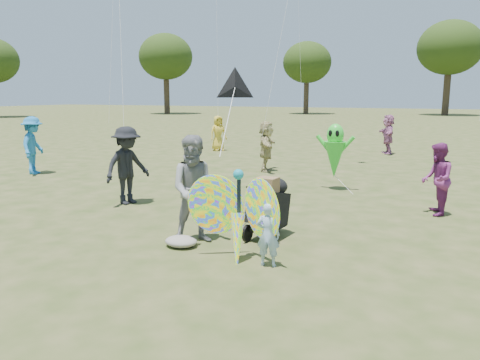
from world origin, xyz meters
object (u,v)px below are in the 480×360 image
(child_girl, at_px, (268,235))
(crowd_g, at_px, (218,133))
(crowd_b, at_px, (127,166))
(crowd_d, at_px, (266,146))
(alien_kite, at_px, (335,153))
(adult_man, at_px, (196,189))
(crowd_e, at_px, (437,179))
(crowd_i, at_px, (33,145))
(jogging_stroller, at_px, (269,203))
(crowd_j, at_px, (388,134))
(butterfly_kite, at_px, (238,217))

(child_girl, relative_size, crowd_g, 0.62)
(child_girl, xyz_separation_m, crowd_b, (-4.36, 2.39, 0.41))
(crowd_d, bearing_deg, alien_kite, -143.68)
(crowd_b, xyz_separation_m, crowd_g, (-2.76, 9.98, -0.12))
(crowd_d, bearing_deg, adult_man, 175.66)
(crowd_e, bearing_deg, crowd_i, -99.32)
(jogging_stroller, bearing_deg, crowd_b, 172.13)
(crowd_j, distance_m, jogging_stroller, 13.03)
(crowd_d, height_order, crowd_e, crowd_d)
(crowd_i, relative_size, crowd_j, 1.10)
(adult_man, distance_m, butterfly_kite, 1.16)
(crowd_b, distance_m, jogging_stroller, 4.03)
(child_girl, height_order, crowd_b, crowd_b)
(crowd_i, distance_m, crowd_j, 13.69)
(crowd_g, distance_m, crowd_i, 8.26)
(crowd_j, bearing_deg, jogging_stroller, -20.62)
(crowd_i, distance_m, alien_kite, 9.31)
(crowd_i, distance_m, jogging_stroller, 9.67)
(crowd_e, relative_size, crowd_g, 0.98)
(crowd_b, relative_size, crowd_e, 1.17)
(child_girl, height_order, adult_man, adult_man)
(crowd_j, height_order, jogging_stroller, crowd_j)
(jogging_stroller, bearing_deg, adult_man, -136.54)
(crowd_g, height_order, jogging_stroller, crowd_g)
(child_girl, xyz_separation_m, crowd_d, (-3.13, 7.98, 0.34))
(crowd_i, height_order, alien_kite, crowd_i)
(adult_man, height_order, crowd_j, adult_man)
(crowd_g, xyz_separation_m, crowd_j, (7.01, 1.97, 0.05))
(child_girl, bearing_deg, adult_man, -27.52)
(alien_kite, bearing_deg, crowd_j, 87.89)
(crowd_d, height_order, butterfly_kite, crowd_d)
(crowd_i, relative_size, alien_kite, 1.04)
(child_girl, distance_m, crowd_d, 8.58)
(crowd_g, height_order, crowd_j, crowd_j)
(crowd_e, distance_m, crowd_i, 11.74)
(crowd_b, height_order, butterfly_kite, crowd_b)
(crowd_j, bearing_deg, crowd_b, -38.53)
(adult_man, relative_size, crowd_e, 1.21)
(jogging_stroller, relative_size, alien_kite, 0.63)
(crowd_d, relative_size, crowd_i, 0.90)
(crowd_j, bearing_deg, adult_man, -24.81)
(crowd_e, xyz_separation_m, crowd_g, (-9.24, 8.14, 0.02))
(child_girl, relative_size, crowd_j, 0.58)
(butterfly_kite, relative_size, alien_kite, 1.00)
(crowd_j, bearing_deg, crowd_g, -93.25)
(crowd_e, relative_size, crowd_i, 0.84)
(adult_man, xyz_separation_m, crowd_e, (3.65, 3.66, -0.16))
(crowd_i, bearing_deg, crowd_g, -44.14)
(crowd_j, relative_size, jogging_stroller, 1.51)
(adult_man, height_order, jogging_stroller, adult_man)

